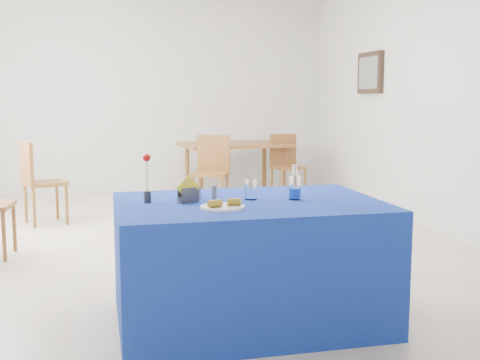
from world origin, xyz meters
The scene contains 17 objects.
floor centered at (0.00, 0.00, 0.00)m, with size 7.00×7.00×0.00m, color beige.
room_shell centered at (0.00, 0.00, 1.75)m, with size 7.00×7.00×7.00m.
picture_frame centered at (2.47, 1.60, 1.70)m, with size 0.06×0.64×0.52m, color black.
picture_art centered at (2.44, 1.60, 1.70)m, with size 0.02×0.52×0.40m, color #998C66.
plate centered at (-0.25, -2.23, 0.77)m, with size 0.26×0.26×0.01m, color white.
drinking_glass centered at (-0.02, -1.98, 0.82)m, with size 0.07×0.07×0.13m, color white.
salt_shaker centered at (-0.33, -1.87, 0.80)m, with size 0.03×0.03×0.09m, color slate.
pepper_shaker centered at (-0.23, -1.91, 0.80)m, with size 0.03×0.03×0.09m, color slate.
blue_table centered at (-0.04, -2.03, 0.38)m, with size 1.60×1.10×0.76m.
water_bottle centered at (0.25, -2.03, 0.83)m, with size 0.08×0.08×0.21m.
napkin_holder centered at (-0.41, -1.98, 0.81)m, with size 0.15×0.10×0.16m.
rose_vase centered at (-0.65, -1.94, 0.90)m, with size 0.05×0.05×0.30m.
oak_table centered at (0.96, 2.73, 0.68)m, with size 1.57×1.11×0.76m.
chair_bg_left centered at (0.45, 1.77, 0.53)m, with size 0.54×0.54×0.92m.
chair_bg_right centered at (1.60, 2.35, 0.51)m, with size 0.45×0.45×0.89m.
chair_win_b centered at (-1.58, 1.29, 0.53)m, with size 0.53×0.53×0.92m.
banana_pieces centered at (-0.24, -2.25, 0.80)m, with size 0.20×0.09×0.04m.
Camera 1 is at (-0.93, -5.54, 1.38)m, focal length 45.00 mm.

